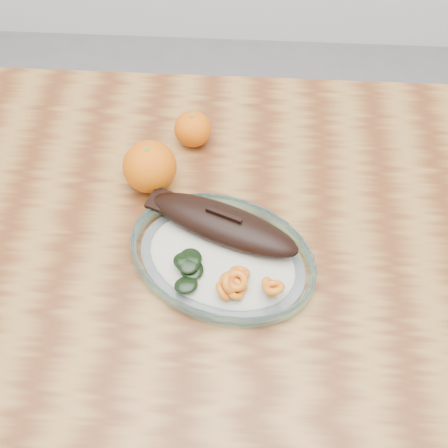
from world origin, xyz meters
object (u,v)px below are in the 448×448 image
(plated_meal, at_px, (222,255))
(orange_left, at_px, (150,167))
(dining_table, at_px, (199,271))
(orange_right, at_px, (193,129))

(plated_meal, height_order, orange_left, orange_left)
(dining_table, bearing_deg, plated_meal, -39.80)
(dining_table, relative_size, plated_meal, 1.75)
(orange_left, xyz_separation_m, orange_right, (0.06, 0.10, -0.01))
(orange_right, bearing_deg, orange_left, -121.55)
(dining_table, relative_size, orange_right, 17.91)
(orange_left, bearing_deg, dining_table, -52.46)
(plated_meal, bearing_deg, orange_right, 124.83)
(orange_left, distance_m, orange_right, 0.12)
(plated_meal, xyz_separation_m, orange_left, (-0.13, 0.15, 0.03))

